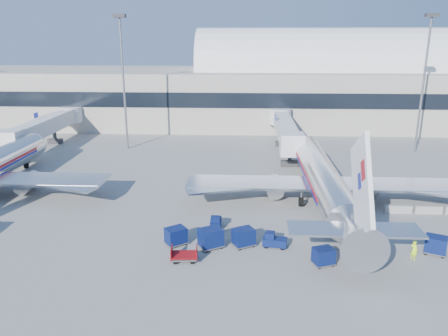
# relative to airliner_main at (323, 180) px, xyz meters

# --- Properties ---
(ground) EXTENTS (260.00, 260.00, 0.00)m
(ground) POSITION_rel_airliner_main_xyz_m (-10.00, -4.51, -2.93)
(ground) COLOR gray
(ground) RESTS_ON ground
(terminal) EXTENTS (170.00, 28.15, 21.00)m
(terminal) POSITION_rel_airliner_main_xyz_m (-23.60, 51.46, 4.60)
(terminal) COLOR #B2AA9E
(terminal) RESTS_ON ground
(airliner_main) EXTENTS (32.00, 37.26, 12.07)m
(airliner_main) POSITION_rel_airliner_main_xyz_m (0.00, 0.00, 0.00)
(airliner_main) COLOR silver
(airliner_main) RESTS_ON ground
(jetbridge_near) EXTENTS (4.40, 27.50, 6.25)m
(jetbridge_near) POSITION_rel_airliner_main_xyz_m (-2.40, 26.30, 1.00)
(jetbridge_near) COLOR silver
(jetbridge_near) RESTS_ON ground
(jetbridge_mid) EXTENTS (4.40, 27.50, 6.25)m
(jetbridge_mid) POSITION_rel_airliner_main_xyz_m (-44.40, 26.30, 1.00)
(jetbridge_mid) COLOR silver
(jetbridge_mid) RESTS_ON ground
(mast_west) EXTENTS (2.00, 1.20, 22.60)m
(mast_west) POSITION_rel_airliner_main_xyz_m (-30.00, 25.49, 11.87)
(mast_west) COLOR slate
(mast_west) RESTS_ON ground
(mast_east) EXTENTS (2.00, 1.20, 22.60)m
(mast_east) POSITION_rel_airliner_main_xyz_m (20.00, 25.49, 11.87)
(mast_east) COLOR slate
(mast_east) RESTS_ON ground
(barrier_near) EXTENTS (3.00, 0.55, 0.90)m
(barrier_near) POSITION_rel_airliner_main_xyz_m (8.00, -2.51, -2.48)
(barrier_near) COLOR #9E9E96
(barrier_near) RESTS_ON ground
(barrier_mid) EXTENTS (3.00, 0.55, 0.90)m
(barrier_mid) POSITION_rel_airliner_main_xyz_m (11.30, -2.51, -2.48)
(barrier_mid) COLOR #9E9E96
(barrier_mid) RESTS_ON ground
(tug_lead) EXTENTS (2.36, 1.46, 1.44)m
(tug_lead) POSITION_rel_airliner_main_xyz_m (-6.38, -11.52, -2.27)
(tug_lead) COLOR #091547
(tug_lead) RESTS_ON ground
(tug_right) EXTENTS (2.60, 1.71, 1.56)m
(tug_right) POSITION_rel_airliner_main_xyz_m (1.87, -9.35, -2.22)
(tug_right) COLOR #091547
(tug_right) RESTS_ON ground
(tug_left) EXTENTS (1.09, 2.14, 1.39)m
(tug_left) POSITION_rel_airliner_main_xyz_m (-12.12, -7.52, -2.29)
(tug_left) COLOR #091547
(tug_left) RESTS_ON ground
(cart_train_a) EXTENTS (2.45, 2.26, 1.74)m
(cart_train_a) POSITION_rel_airliner_main_xyz_m (-9.21, -11.52, -2.00)
(cart_train_a) COLOR #091547
(cart_train_a) RESTS_ON ground
(cart_train_b) EXTENTS (2.68, 2.50, 1.89)m
(cart_train_b) POSITION_rel_airliner_main_xyz_m (-12.26, -12.01, -1.92)
(cart_train_b) COLOR #091547
(cart_train_b) RESTS_ON ground
(cart_train_c) EXTENTS (2.42, 2.31, 1.70)m
(cart_train_c) POSITION_rel_airliner_main_xyz_m (-15.59, -11.53, -2.02)
(cart_train_c) COLOR #091547
(cart_train_c) RESTS_ON ground
(cart_solo_near) EXTENTS (2.13, 1.89, 1.56)m
(cart_solo_near) POSITION_rel_airliner_main_xyz_m (-2.33, -14.73, -2.10)
(cart_solo_near) COLOR #091547
(cart_solo_near) RESTS_ON ground
(cart_solo_far) EXTENTS (2.36, 2.14, 1.69)m
(cart_solo_far) POSITION_rel_airliner_main_xyz_m (8.12, -12.20, -2.02)
(cart_solo_far) COLOR #091547
(cart_solo_far) RESTS_ON ground
(cart_open_red) EXTENTS (2.43, 1.81, 0.62)m
(cart_open_red) POSITION_rel_airliner_main_xyz_m (-14.37, -14.58, -2.48)
(cart_open_red) COLOR slate
(cart_open_red) RESTS_ON ground
(ramp_worker) EXTENTS (0.70, 0.78, 1.79)m
(ramp_worker) POSITION_rel_airliner_main_xyz_m (5.79, -13.32, -2.03)
(ramp_worker) COLOR #C3FB1A
(ramp_worker) RESTS_ON ground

